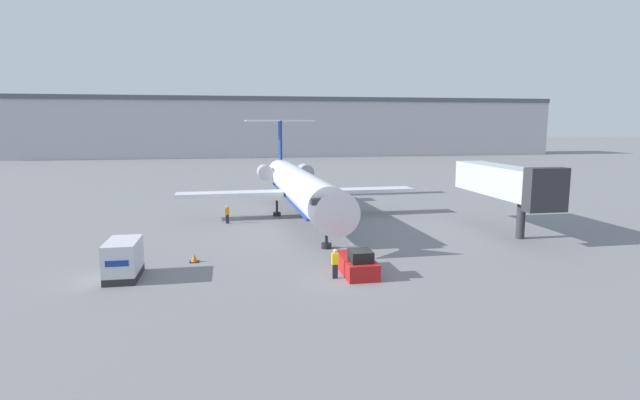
% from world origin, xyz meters
% --- Properties ---
extents(ground_plane, '(600.00, 600.00, 0.00)m').
position_xyz_m(ground_plane, '(0.00, 0.00, 0.00)').
color(ground_plane, slate).
extents(terminal_building, '(180.00, 16.80, 17.07)m').
position_xyz_m(terminal_building, '(0.00, 120.00, 8.56)').
color(terminal_building, '#B2B2B7').
rests_on(terminal_building, ground).
extents(airplane_main, '(24.43, 33.06, 9.98)m').
position_xyz_m(airplane_main, '(-0.38, 20.87, 3.30)').
color(airplane_main, white).
rests_on(airplane_main, ground).
extents(pushback_tug, '(1.93, 4.33, 1.74)m').
position_xyz_m(pushback_tug, '(0.59, 0.86, 0.64)').
color(pushback_tug, '#B21919').
rests_on(pushback_tug, ground).
extents(luggage_cart, '(1.88, 3.52, 2.38)m').
position_xyz_m(luggage_cart, '(-13.88, 2.51, 1.19)').
color(luggage_cart, '#232326').
rests_on(luggage_cart, ground).
extents(worker_near_tug, '(0.40, 0.26, 1.86)m').
position_xyz_m(worker_near_tug, '(-0.99, 0.13, 0.98)').
color(worker_near_tug, '#232838').
rests_on(worker_near_tug, ground).
extents(worker_by_wing, '(0.40, 0.24, 1.74)m').
position_xyz_m(worker_by_wing, '(-7.60, 18.87, 0.91)').
color(worker_by_wing, '#232838').
rests_on(worker_by_wing, ground).
extents(traffic_cone_left, '(0.63, 0.63, 0.59)m').
position_xyz_m(traffic_cone_left, '(-9.84, 5.47, 0.28)').
color(traffic_cone_left, black).
rests_on(traffic_cone_left, ground).
extents(jet_bridge, '(3.20, 13.38, 6.19)m').
position_xyz_m(jet_bridge, '(16.47, 10.70, 4.45)').
color(jet_bridge, '#2D2D33').
rests_on(jet_bridge, ground).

